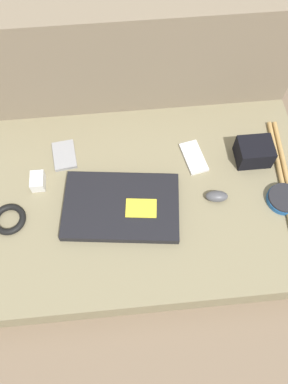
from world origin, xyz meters
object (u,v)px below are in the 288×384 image
at_px(computer_mouse, 217,196).
at_px(charger_brick, 38,181).
at_px(phone_black, 194,157).
at_px(speaker_puck, 284,199).
at_px(camera_pouch, 254,152).
at_px(laptop, 121,206).
at_px(phone_silver, 64,155).

relative_size(computer_mouse, charger_brick, 1.23).
bearing_deg(computer_mouse, phone_black, 112.79).
height_order(speaker_puck, camera_pouch, camera_pouch).
bearing_deg(camera_pouch, phone_black, 174.57).
xyz_separation_m(phone_black, camera_pouch, (0.18, -0.02, 0.03)).
bearing_deg(speaker_puck, phone_black, 144.22).
distance_m(speaker_puck, phone_black, 0.30).
height_order(laptop, charger_brick, charger_brick).
height_order(phone_silver, phone_black, phone_silver).
bearing_deg(computer_mouse, speaker_puck, -1.32).
bearing_deg(speaker_puck, laptop, 177.54).
distance_m(computer_mouse, camera_pouch, 0.19).
bearing_deg(camera_pouch, computer_mouse, -136.60).
distance_m(phone_silver, charger_brick, 0.12).
xyz_separation_m(phone_silver, charger_brick, (-0.08, -0.09, 0.01)).
bearing_deg(computer_mouse, laptop, -172.72).
distance_m(phone_black, camera_pouch, 0.19).
relative_size(phone_black, camera_pouch, 1.20).
bearing_deg(phone_silver, laptop, -56.59).
xyz_separation_m(laptop, camera_pouch, (0.43, 0.14, 0.02)).
xyz_separation_m(phone_silver, phone_black, (0.41, -0.05, -0.00)).
relative_size(camera_pouch, charger_brick, 1.85).
xyz_separation_m(speaker_puck, camera_pouch, (-0.06, 0.16, 0.02)).
bearing_deg(charger_brick, phone_black, 5.63).
bearing_deg(phone_silver, phone_black, -13.10).
xyz_separation_m(computer_mouse, speaker_puck, (0.20, -0.03, -0.00)).
xyz_separation_m(phone_black, charger_brick, (-0.49, -0.05, 0.01)).
distance_m(laptop, camera_pouch, 0.45).
relative_size(laptop, charger_brick, 6.29).
relative_size(computer_mouse, phone_black, 0.55).
bearing_deg(speaker_puck, phone_silver, 161.29).
bearing_deg(camera_pouch, phone_silver, 173.91).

